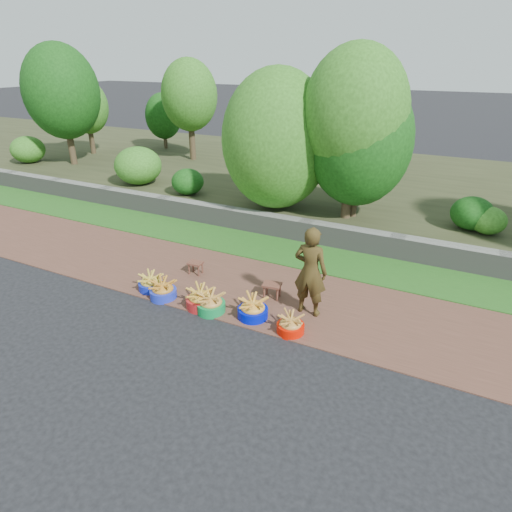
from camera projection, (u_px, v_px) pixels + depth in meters
The scene contains 14 objects.
ground_plane at pixel (225, 322), 7.58m from camera, with size 120.00×120.00×0.00m, color black.
dirt_shoulder at pixel (256, 290), 8.59m from camera, with size 80.00×2.50×0.02m, color brown.
grass_verge at pixel (293, 253), 10.21m from camera, with size 80.00×1.50×0.04m, color #255C1B.
retaining_wall at pixel (306, 231), 10.79m from camera, with size 80.00×0.35×0.55m, color slate.
earth_bank at pixel (356, 184), 14.77m from camera, with size 80.00×10.00×0.50m, color #32371E.
basin_a at pixel (151, 283), 8.55m from camera, with size 0.49×0.49×0.36m.
basin_b at pixel (163, 290), 8.27m from camera, with size 0.52×0.52×0.39m.
basin_c at pixel (200, 299), 7.97m from camera, with size 0.55×0.55×0.41m.
basin_d at pixel (211, 303), 7.83m from camera, with size 0.53×0.53×0.39m.
basin_e at pixel (253, 309), 7.64m from camera, with size 0.55×0.55×0.41m.
basin_f at pixel (291, 325), 7.23m from camera, with size 0.47×0.47×0.35m.
stool_left at pixel (195, 265), 9.15m from camera, with size 0.32×0.25×0.27m.
stool_right at pixel (272, 287), 8.22m from camera, with size 0.38×0.31×0.30m.
vendor_woman at pixel (310, 272), 7.49m from camera, with size 0.61×0.40×1.67m, color black.
Camera 1 is at (3.32, -5.45, 4.29)m, focal length 30.00 mm.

